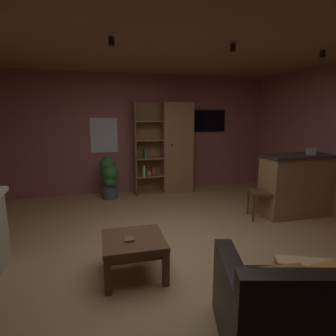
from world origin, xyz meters
name	(u,v)px	position (x,y,z in m)	size (l,w,h in m)	color
floor	(176,255)	(0.00, 0.00, -0.01)	(6.02, 6.20, 0.02)	tan
wall_back	(138,134)	(0.00, 3.13, 1.31)	(6.14, 0.06, 2.63)	#9E5B56
ceiling	(177,33)	(0.00, 0.00, 2.64)	(6.02, 6.20, 0.02)	#8E6B47
window_pane_back	(104,135)	(-0.76, 3.10, 1.30)	(0.58, 0.01, 0.75)	white
bookshelf_cabinet	(173,149)	(0.74, 2.86, 0.99)	(1.30, 0.41, 2.01)	#997047
kitchen_bar_counter	(302,184)	(2.56, 0.85, 0.54)	(1.50, 0.58, 1.08)	#997047
tissue_box	(311,151)	(2.61, 0.78, 1.14)	(0.12, 0.12, 0.11)	#BFB299
leather_couch	(319,313)	(0.64, -1.67, 0.31)	(1.61, 1.21, 0.84)	black
coffee_table	(133,245)	(-0.57, -0.32, 0.35)	(0.67, 0.65, 0.43)	brown
table_book_0	(129,239)	(-0.62, -0.36, 0.44)	(0.11, 0.11, 0.02)	brown
dining_chair	(267,188)	(1.85, 0.84, 0.53)	(0.52, 0.52, 0.92)	brown
potted_floor_plant	(109,176)	(-0.70, 2.69, 0.48)	(0.39, 0.39, 0.90)	#4C4C51
wall_mounted_tv	(207,121)	(1.62, 3.07, 1.60)	(0.90, 0.06, 0.51)	black
track_light_spot_1	(112,41)	(-0.70, 0.20, 2.56)	(0.07, 0.07, 0.09)	black
track_light_spot_2	(233,48)	(0.75, 0.15, 2.56)	(0.07, 0.07, 0.09)	black
track_light_spot_3	(323,54)	(2.09, 0.17, 2.56)	(0.07, 0.07, 0.09)	black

